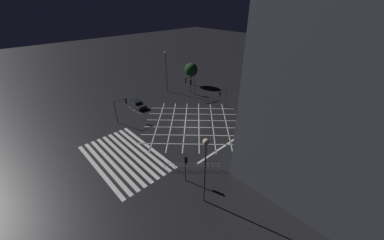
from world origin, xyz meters
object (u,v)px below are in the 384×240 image
(traffic_light_nw_cross, at_px, (190,82))
(traffic_light_nw_main, at_px, (191,84))
(traffic_light_sw_cross, at_px, (122,105))
(street_lamp_west, at_px, (206,155))
(street_lamp_east, at_px, (166,63))
(street_tree_near, at_px, (191,70))
(street_tree_far, at_px, (297,102))
(traffic_light_se_cross, at_px, (186,163))
(waiting_car, at_px, (137,104))
(traffic_light_median_north, at_px, (222,95))

(traffic_light_nw_cross, bearing_deg, traffic_light_nw_main, -141.19)
(traffic_light_sw_cross, distance_m, street_lamp_west, 21.81)
(street_lamp_east, height_order, street_tree_near, street_lamp_east)
(street_lamp_east, bearing_deg, traffic_light_sw_cross, -68.72)
(traffic_light_nw_cross, relative_size, street_lamp_east, 0.50)
(street_lamp_east, height_order, street_lamp_west, street_lamp_east)
(street_lamp_east, bearing_deg, street_tree_near, 84.81)
(street_lamp_east, distance_m, street_tree_far, 27.03)
(traffic_light_sw_cross, bearing_deg, traffic_light_se_cross, -95.25)
(street_lamp_west, bearing_deg, traffic_light_nw_main, 139.25)
(traffic_light_se_cross, xyz_separation_m, traffic_light_nw_main, (-18.68, 18.44, -0.21))
(traffic_light_sw_cross, bearing_deg, traffic_light_nw_cross, -1.20)
(street_lamp_west, relative_size, street_tree_near, 1.48)
(street_tree_near, distance_m, waiting_car, 16.63)
(traffic_light_sw_cross, distance_m, waiting_car, 6.05)
(traffic_light_nw_main, relative_size, street_lamp_west, 0.41)
(traffic_light_nw_main, relative_size, street_tree_near, 0.61)
(traffic_light_nw_main, height_order, street_tree_far, street_tree_far)
(traffic_light_se_cross, xyz_separation_m, street_lamp_west, (3.50, -0.67, 3.59))
(street_lamp_west, bearing_deg, waiting_car, 164.49)
(traffic_light_sw_cross, xyz_separation_m, street_lamp_west, (21.46, -2.32, 3.14))
(waiting_car, bearing_deg, street_lamp_west, -15.51)
(traffic_light_nw_cross, xyz_separation_m, street_tree_near, (-5.08, 5.28, 0.46))
(street_lamp_west, height_order, waiting_car, street_lamp_west)
(traffic_light_sw_cross, height_order, traffic_light_se_cross, traffic_light_sw_cross)
(street_tree_near, relative_size, street_tree_far, 1.07)
(street_tree_far, bearing_deg, traffic_light_nw_cross, -164.13)
(traffic_light_se_cross, bearing_deg, street_lamp_west, -100.80)
(traffic_light_sw_cross, height_order, street_tree_far, street_tree_far)
(traffic_light_nw_cross, bearing_deg, street_lamp_east, -73.80)
(traffic_light_nw_cross, relative_size, waiting_car, 1.02)
(traffic_light_median_north, distance_m, street_tree_far, 12.83)
(traffic_light_median_north, relative_size, traffic_light_se_cross, 1.06)
(street_lamp_west, xyz_separation_m, waiting_car, (-24.68, 6.85, -5.53))
(traffic_light_nw_cross, xyz_separation_m, street_lamp_west, (21.13, -17.81, 2.79))
(traffic_light_nw_main, bearing_deg, street_lamp_east, -147.64)
(traffic_light_median_north, distance_m, traffic_light_se_cross, 20.02)
(traffic_light_nw_cross, xyz_separation_m, street_lamp_east, (-5.71, -1.66, 3.16))
(street_tree_near, bearing_deg, street_lamp_west, -41.38)
(traffic_light_median_north, bearing_deg, traffic_light_nw_main, -94.16)
(traffic_light_nw_main, bearing_deg, street_tree_far, 11.80)
(traffic_light_nw_cross, xyz_separation_m, waiting_car, (-3.55, -10.96, -2.74))
(traffic_light_se_cross, height_order, street_tree_far, street_tree_far)
(waiting_car, bearing_deg, traffic_light_median_north, 44.11)
(waiting_car, bearing_deg, street_lamp_east, 103.10)
(traffic_light_se_cross, height_order, traffic_light_nw_main, traffic_light_se_cross)
(street_lamp_east, bearing_deg, street_lamp_west, -31.03)
(traffic_light_sw_cross, distance_m, street_tree_far, 29.47)
(street_tree_far, bearing_deg, waiting_car, -144.83)
(traffic_light_se_cross, bearing_deg, traffic_light_nw_main, 45.37)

